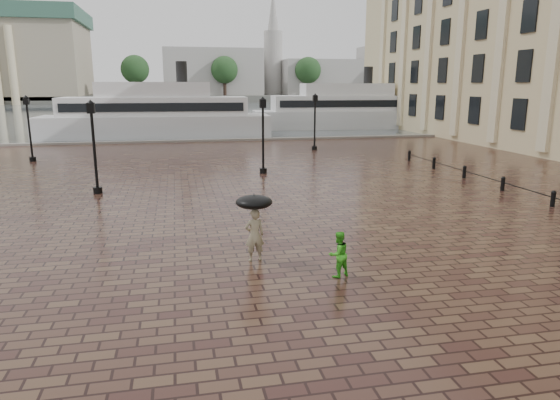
{
  "coord_description": "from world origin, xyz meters",
  "views": [
    {
      "loc": [
        -2.07,
        -15.42,
        5.25
      ],
      "look_at": [
        1.3,
        0.81,
        1.4
      ],
      "focal_mm": 32.0,
      "sensor_mm": 36.0,
      "label": 1
    }
  ],
  "objects_px": {
    "street_lamps": "(185,131)",
    "child_pedestrian": "(338,254)",
    "ferry_near": "(156,115)",
    "adult_pedestrian": "(254,235)",
    "ferry_far": "(346,110)"
  },
  "relations": [
    {
      "from": "adult_pedestrian",
      "to": "child_pedestrian",
      "type": "bearing_deg",
      "value": 134.81
    },
    {
      "from": "street_lamps",
      "to": "ferry_near",
      "type": "bearing_deg",
      "value": 97.28
    },
    {
      "from": "adult_pedestrian",
      "to": "ferry_far",
      "type": "bearing_deg",
      "value": -117.76
    },
    {
      "from": "street_lamps",
      "to": "ferry_far",
      "type": "distance_m",
      "value": 32.63
    },
    {
      "from": "ferry_near",
      "to": "ferry_far",
      "type": "distance_m",
      "value": 23.24
    },
    {
      "from": "child_pedestrian",
      "to": "ferry_near",
      "type": "bearing_deg",
      "value": -101.33
    },
    {
      "from": "ferry_near",
      "to": "adult_pedestrian",
      "type": "bearing_deg",
      "value": -80.91
    },
    {
      "from": "child_pedestrian",
      "to": "ferry_far",
      "type": "relative_size",
      "value": 0.06
    },
    {
      "from": "street_lamps",
      "to": "child_pedestrian",
      "type": "bearing_deg",
      "value": -79.74
    },
    {
      "from": "street_lamps",
      "to": "child_pedestrian",
      "type": "xyz_separation_m",
      "value": [
        3.69,
        -20.39,
        -1.67
      ]
    },
    {
      "from": "street_lamps",
      "to": "child_pedestrian",
      "type": "distance_m",
      "value": 20.79
    },
    {
      "from": "adult_pedestrian",
      "to": "ferry_near",
      "type": "distance_m",
      "value": 38.41
    },
    {
      "from": "adult_pedestrian",
      "to": "child_pedestrian",
      "type": "xyz_separation_m",
      "value": [
        2.09,
        -1.73,
        -0.16
      ]
    },
    {
      "from": "adult_pedestrian",
      "to": "street_lamps",
      "type": "bearing_deg",
      "value": -90.57
    },
    {
      "from": "street_lamps",
      "to": "ferry_near",
      "type": "xyz_separation_m",
      "value": [
        -2.49,
        19.5,
        -0.08
      ]
    }
  ]
}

